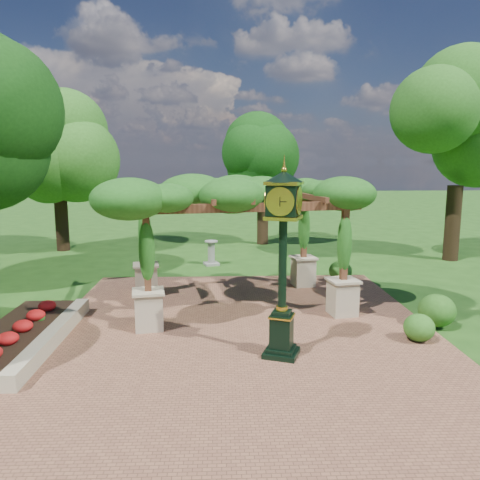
{
  "coord_description": "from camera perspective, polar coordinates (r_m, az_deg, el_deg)",
  "views": [
    {
      "loc": [
        -0.55,
        -10.41,
        4.37
      ],
      "look_at": [
        0.0,
        2.5,
        2.2
      ],
      "focal_mm": 35.0,
      "sensor_mm": 36.0,
      "label": 1
    }
  ],
  "objects": [
    {
      "name": "ground",
      "position": [
        11.3,
        0.56,
        -13.21
      ],
      "size": [
        120.0,
        120.0,
        0.0
      ],
      "primitive_type": "plane",
      "color": "#1E4714",
      "rests_on": "ground"
    },
    {
      "name": "brick_plaza",
      "position": [
        12.22,
        0.31,
        -11.32
      ],
      "size": [
        10.0,
        12.0,
        0.04
      ],
      "primitive_type": "cube",
      "color": "brown",
      "rests_on": "ground"
    },
    {
      "name": "border_wall",
      "position": [
        12.36,
        -21.82,
        -10.89
      ],
      "size": [
        0.35,
        5.0,
        0.4
      ],
      "primitive_type": "cube",
      "color": "#C6B793",
      "rests_on": "ground"
    },
    {
      "name": "flower_bed",
      "position": [
        12.69,
        -25.71,
        -10.73
      ],
      "size": [
        1.5,
        5.0,
        0.36
      ],
      "primitive_type": "cube",
      "color": "red",
      "rests_on": "ground"
    },
    {
      "name": "pedestal_clock",
      "position": [
        10.22,
        5.25,
        -0.88
      ],
      "size": [
        1.07,
        1.07,
        4.22
      ],
      "rotation": [
        0.0,
        0.0,
        -0.36
      ],
      "color": "black",
      "rests_on": "brick_plaza"
    },
    {
      "name": "pergola",
      "position": [
        13.95,
        -0.31,
        4.96
      ],
      "size": [
        6.89,
        4.97,
        3.97
      ],
      "rotation": [
        0.0,
        0.0,
        0.17
      ],
      "color": "#BCAC8C",
      "rests_on": "brick_plaza"
    },
    {
      "name": "sundial",
      "position": [
        19.99,
        -3.51,
        -1.76
      ],
      "size": [
        0.73,
        0.73,
        1.05
      ],
      "rotation": [
        0.0,
        0.0,
        0.3
      ],
      "color": "gray",
      "rests_on": "ground"
    },
    {
      "name": "shrub_front",
      "position": [
        12.38,
        21.0,
        -9.94
      ],
      "size": [
        0.94,
        0.94,
        0.67
      ],
      "primitive_type": "ellipsoid",
      "rotation": [
        0.0,
        0.0,
        -0.31
      ],
      "color": "#2B621C",
      "rests_on": "brick_plaza"
    },
    {
      "name": "shrub_mid",
      "position": [
        13.58,
        22.88,
        -7.91
      ],
      "size": [
        1.18,
        1.18,
        0.87
      ],
      "primitive_type": "ellipsoid",
      "rotation": [
        0.0,
        0.0,
        -0.26
      ],
      "color": "#265718",
      "rests_on": "brick_plaza"
    },
    {
      "name": "shrub_back",
      "position": [
        17.57,
        12.14,
        -3.69
      ],
      "size": [
        1.1,
        1.1,
        0.75
      ],
      "primitive_type": "ellipsoid",
      "rotation": [
        0.0,
        0.0,
        0.42
      ],
      "color": "#2A601B",
      "rests_on": "brick_plaza"
    },
    {
      "name": "tree_west_far",
      "position": [
        24.57,
        -21.39,
        10.26
      ],
      "size": [
        3.97,
        3.97,
        7.23
      ],
      "color": "black",
      "rests_on": "ground"
    },
    {
      "name": "tree_north",
      "position": [
        24.82,
        2.85,
        10.55
      ],
      "size": [
        3.34,
        3.34,
        7.04
      ],
      "color": "#342315",
      "rests_on": "ground"
    },
    {
      "name": "tree_east_far",
      "position": [
        22.74,
        25.25,
        12.54
      ],
      "size": [
        4.43,
        4.43,
        8.61
      ],
      "color": "black",
      "rests_on": "ground"
    }
  ]
}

